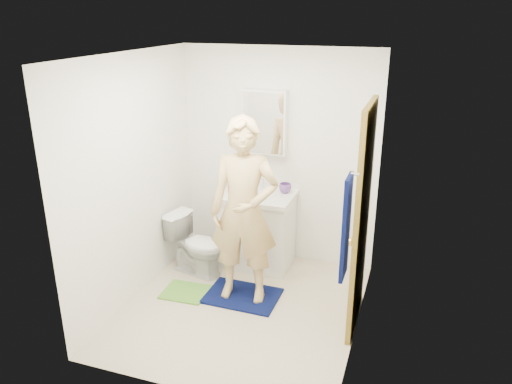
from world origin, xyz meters
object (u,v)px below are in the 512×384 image
Objects in this scene: toilet at (197,245)px; man at (244,212)px; medicine_cabinet at (264,122)px; toothbrush_cup at (285,188)px; towel at (346,228)px; vanity_cabinet at (258,231)px; soap_dispenser at (232,183)px.

man is (0.67, -0.33, 0.61)m from toilet.
toothbrush_cup is (0.27, -0.09, -0.70)m from medicine_cabinet.
towel is at bearing -55.39° from medicine_cabinet.
towel reaches higher than toilet.
medicine_cabinet is at bearing 90.00° from vanity_cabinet.
soap_dispenser is at bearing -20.96° from toilet.
vanity_cabinet is 0.91m from man.
toilet is at bearing -125.15° from soap_dispenser.
towel is 0.44× the size of man.
toilet is at bearing -132.26° from medicine_cabinet.
toilet is at bearing 147.52° from man.
vanity_cabinet reaches higher than toilet.
toilet is (-1.75, 1.09, -0.92)m from towel.
toilet is (-0.57, -0.40, -0.07)m from vanity_cabinet.
man is at bearing -83.59° from medicine_cabinet.
vanity_cabinet is 0.59m from toothbrush_cup.
soap_dispenser is 1.44× the size of toothbrush_cup.
man is at bearing -81.63° from vanity_cabinet.
soap_dispenser is (0.27, 0.39, 0.62)m from toilet.
vanity_cabinet is 1.14× the size of medicine_cabinet.
man is at bearing -101.76° from toilet.
toothbrush_cup is at bearing 25.96° from vanity_cabinet.
vanity_cabinet is 5.99× the size of toothbrush_cup.
soap_dispenser is (-0.30, -0.24, -0.65)m from medicine_cabinet.
man is (-1.07, 0.76, -0.31)m from towel.
towel is 1.21× the size of toilet.
vanity_cabinet is 4.15× the size of soap_dispenser.
towel is 5.99× the size of toothbrush_cup.
toothbrush_cup reaches higher than toilet.
vanity_cabinet is at bearing 128.47° from towel.
medicine_cabinet reaches higher than soap_dispenser.
toilet is 4.96× the size of toothbrush_cup.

